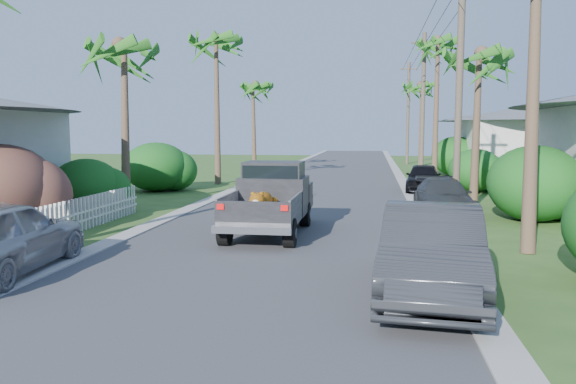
% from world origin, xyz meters
% --- Properties ---
extents(ground, '(120.00, 120.00, 0.00)m').
position_xyz_m(ground, '(0.00, 0.00, 0.00)').
color(ground, '#335520').
rests_on(ground, ground).
extents(road, '(8.00, 100.00, 0.02)m').
position_xyz_m(road, '(0.00, 25.00, 0.01)').
color(road, '#38383A').
rests_on(road, ground).
extents(curb_left, '(0.60, 100.00, 0.06)m').
position_xyz_m(curb_left, '(-4.30, 25.00, 0.03)').
color(curb_left, '#A5A39E').
rests_on(curb_left, ground).
extents(curb_right, '(0.60, 100.00, 0.06)m').
position_xyz_m(curb_right, '(4.30, 25.00, 0.03)').
color(curb_right, '#A5A39E').
rests_on(curb_right, ground).
extents(pickup_truck, '(1.98, 5.12, 2.06)m').
position_xyz_m(pickup_truck, '(-0.37, 7.79, 1.01)').
color(pickup_truck, black).
rests_on(pickup_truck, ground).
extents(parked_car_rn, '(2.14, 5.01, 1.61)m').
position_xyz_m(parked_car_rn, '(3.60, 1.80, 0.80)').
color(parked_car_rn, '#2D2E32').
rests_on(parked_car_rn, ground).
extents(parked_car_rm, '(1.89, 4.40, 1.26)m').
position_xyz_m(parked_car_rm, '(5.00, 11.78, 0.63)').
color(parked_car_rm, '#2E3033').
rests_on(parked_car_rm, ground).
extents(parked_car_rf, '(2.00, 4.14, 1.36)m').
position_xyz_m(parked_car_rf, '(5.00, 19.60, 0.68)').
color(parked_car_rf, black).
rests_on(parked_car_rf, ground).
extents(palm_l_b, '(4.40, 4.40, 7.40)m').
position_xyz_m(palm_l_b, '(-6.80, 12.00, 6.15)').
color(palm_l_b, brown).
rests_on(palm_l_b, ground).
extents(palm_l_c, '(4.40, 4.40, 9.20)m').
position_xyz_m(palm_l_c, '(-6.00, 22.00, 7.91)').
color(palm_l_c, brown).
rests_on(palm_l_c, ground).
extents(palm_l_d, '(4.40, 4.40, 7.70)m').
position_xyz_m(palm_l_d, '(-6.50, 34.00, 6.44)').
color(palm_l_d, brown).
rests_on(palm_l_d, ground).
extents(palm_r_b, '(4.40, 4.40, 7.20)m').
position_xyz_m(palm_r_b, '(6.60, 15.00, 5.95)').
color(palm_r_b, brown).
rests_on(palm_r_b, ground).
extents(palm_r_c, '(4.40, 4.40, 9.40)m').
position_xyz_m(palm_r_c, '(6.20, 26.00, 8.11)').
color(palm_r_c, brown).
rests_on(palm_r_c, ground).
extents(palm_r_d, '(4.40, 4.40, 8.00)m').
position_xyz_m(palm_r_d, '(6.50, 40.00, 6.74)').
color(palm_r_d, brown).
rests_on(palm_r_d, ground).
extents(shrub_l_b, '(3.00, 3.30, 2.60)m').
position_xyz_m(shrub_l_b, '(-7.80, 6.00, 1.30)').
color(shrub_l_b, '#9E163D').
rests_on(shrub_l_b, ground).
extents(shrub_l_c, '(2.40, 2.64, 2.00)m').
position_xyz_m(shrub_l_c, '(-7.40, 10.00, 1.00)').
color(shrub_l_c, '#164F19').
rests_on(shrub_l_c, ground).
extents(shrub_l_d, '(3.20, 3.52, 2.40)m').
position_xyz_m(shrub_l_d, '(-8.00, 18.00, 1.20)').
color(shrub_l_d, '#164F19').
rests_on(shrub_l_d, ground).
extents(shrub_r_b, '(3.00, 3.30, 2.50)m').
position_xyz_m(shrub_r_b, '(7.80, 11.00, 1.25)').
color(shrub_r_b, '#164F19').
rests_on(shrub_r_b, ground).
extents(shrub_r_c, '(2.60, 2.86, 2.10)m').
position_xyz_m(shrub_r_c, '(7.50, 20.00, 1.05)').
color(shrub_r_c, '#164F19').
rests_on(shrub_r_c, ground).
extents(shrub_r_d, '(3.20, 3.52, 2.60)m').
position_xyz_m(shrub_r_d, '(8.00, 30.00, 1.30)').
color(shrub_r_d, '#164F19').
rests_on(shrub_r_d, ground).
extents(picket_fence, '(0.10, 11.00, 1.00)m').
position_xyz_m(picket_fence, '(-6.00, 5.50, 0.50)').
color(picket_fence, white).
rests_on(picket_fence, ground).
extents(house_right_far, '(9.00, 8.00, 4.60)m').
position_xyz_m(house_right_far, '(13.00, 30.00, 2.12)').
color(house_right_far, silver).
rests_on(house_right_far, ground).
extents(utility_pole_b, '(1.60, 0.26, 9.00)m').
position_xyz_m(utility_pole_b, '(5.60, 13.00, 4.60)').
color(utility_pole_b, brown).
rests_on(utility_pole_b, ground).
extents(utility_pole_c, '(1.60, 0.26, 9.00)m').
position_xyz_m(utility_pole_c, '(5.60, 28.00, 4.60)').
color(utility_pole_c, brown).
rests_on(utility_pole_c, ground).
extents(utility_pole_d, '(1.60, 0.26, 9.00)m').
position_xyz_m(utility_pole_d, '(5.60, 43.00, 4.60)').
color(utility_pole_d, brown).
rests_on(utility_pole_d, ground).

